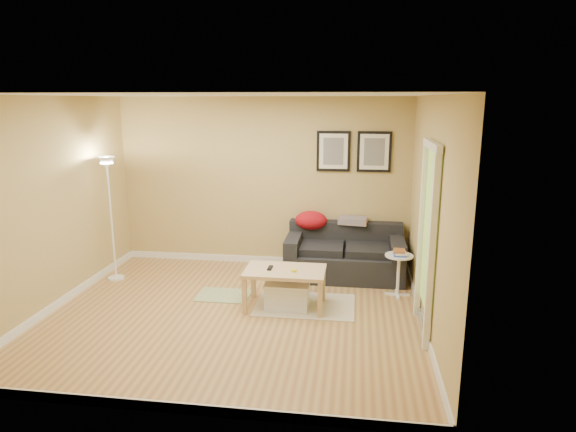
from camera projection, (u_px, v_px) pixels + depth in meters
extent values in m
plane|color=tan|center=(234.00, 314.00, 6.08)|extent=(4.50, 4.50, 0.00)
plane|color=white|center=(228.00, 95.00, 5.48)|extent=(4.50, 4.50, 0.00)
plane|color=tan|center=(263.00, 182.00, 7.71)|extent=(4.50, 0.00, 4.50)
plane|color=tan|center=(167.00, 265.00, 3.85)|extent=(4.50, 0.00, 4.50)
plane|color=tan|center=(52.00, 205.00, 6.08)|extent=(0.00, 4.00, 4.00)
plane|color=tan|center=(430.00, 216.00, 5.48)|extent=(0.00, 4.00, 4.00)
cube|color=white|center=(264.00, 260.00, 7.98)|extent=(4.50, 0.02, 0.10)
cube|color=white|center=(176.00, 408.00, 4.15)|extent=(4.50, 0.02, 0.10)
cube|color=white|center=(63.00, 300.00, 6.36)|extent=(0.02, 4.00, 0.10)
cube|color=white|center=(422.00, 321.00, 5.77)|extent=(0.02, 4.00, 0.10)
cube|color=beige|center=(305.00, 305.00, 6.33)|extent=(1.25, 0.85, 0.01)
cube|color=#668C4C|center=(224.00, 295.00, 6.64)|extent=(0.70, 0.50, 0.01)
cube|color=black|center=(270.00, 268.00, 6.20)|extent=(0.05, 0.16, 0.02)
cylinder|color=yellow|center=(294.00, 271.00, 6.09)|extent=(0.07, 0.07, 0.03)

